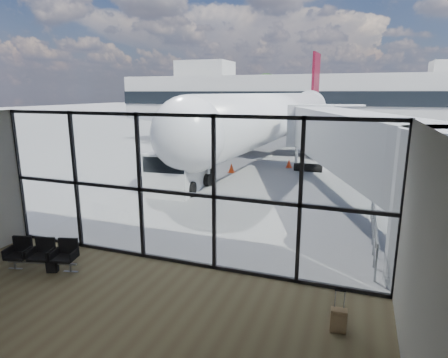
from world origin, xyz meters
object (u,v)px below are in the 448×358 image
Objects in this scene: airliner at (280,116)px; belt_loader at (200,138)px; backpack at (52,265)px; service_van at (181,168)px; suitcase at (338,320)px; mobile_stairs at (186,150)px; seating_row at (43,252)px.

belt_loader is at bearing -179.28° from airliner.
backpack is 0.09× the size of service_van.
suitcase is at bearing -60.46° from belt_loader.
backpack is at bearing -89.40° from airliner.
suitcase is 0.28× the size of mobile_stairs.
backpack is 25.74m from airliner.
seating_row is 4.63× the size of backpack.
backpack is at bearing -29.30° from seating_row.
seating_row is at bearing -76.07° from belt_loader.
backpack is 0.14× the size of mobile_stairs.
seating_row is at bearing -93.18° from service_van.
suitcase is 13.37m from service_van.
suitcase is (8.28, -0.16, -0.23)m from seating_row.
backpack is 0.11× the size of belt_loader.
suitcase is 26.59m from airliner.
mobile_stairs is at bearing 82.56° from backpack.
suitcase is at bearing -72.06° from airliner.
airliner is (1.26, 25.56, 2.79)m from backpack.
belt_loader is 6.65m from mobile_stairs.
backpack is at bearing -91.54° from mobile_stairs.
airliner is (-6.63, 25.61, 2.72)m from suitcase.
suitcase is 0.02× the size of airliner.
mobile_stairs is (-4.74, 19.36, 0.00)m from seating_row.
service_van reaches higher than belt_loader.
suitcase is 0.18× the size of service_van.
suitcase is at bearing -22.55° from backpack.
backpack is 26.78m from belt_loader.
airliner is at bearing 76.59° from service_van.
service_van is 10.37m from mobile_stairs.
belt_loader is (-7.92, 0.37, -2.35)m from airliner.
backpack is at bearing -90.99° from service_van.
service_van is 1.24× the size of belt_loader.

